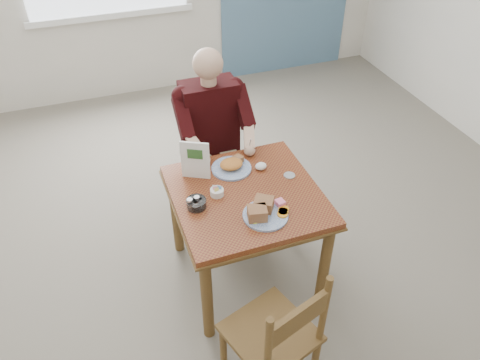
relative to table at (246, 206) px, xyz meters
name	(u,v)px	position (x,y,z in m)	size (l,w,h in m)	color
floor	(246,272)	(0.00, 0.00, -0.64)	(6.00, 6.00, 0.00)	#70695B
lemon_wedge	(255,222)	(-0.05, -0.27, 0.13)	(0.06, 0.04, 0.03)	yellow
napkin	(261,166)	(0.17, 0.20, 0.14)	(0.08, 0.06, 0.05)	white
metal_dish	(289,176)	(0.32, 0.06, 0.12)	(0.08, 0.08, 0.01)	silver
table	(246,206)	(0.00, 0.00, 0.00)	(0.92, 0.92, 0.75)	brown
chair_far	(211,157)	(0.00, 0.80, -0.16)	(0.42, 0.42, 0.95)	brown
chair_near	(276,338)	(-0.14, -0.84, -0.16)	(0.53, 0.53, 0.95)	brown
diner	(213,127)	(0.00, 0.71, 0.17)	(0.53, 0.56, 1.39)	gray
near_plate	(264,211)	(0.02, -0.23, 0.14)	(0.34, 0.34, 0.09)	white
far_plate	(232,166)	(-0.01, 0.26, 0.14)	(0.35, 0.35, 0.07)	white
caddy	(217,192)	(-0.18, 0.04, 0.13)	(0.11, 0.11, 0.06)	white
shakers	(193,203)	(-0.34, -0.02, 0.15)	(0.08, 0.05, 0.08)	white
creamer	(196,203)	(-0.33, -0.02, 0.14)	(0.16, 0.16, 0.05)	white
menu	(195,160)	(-0.25, 0.26, 0.25)	(0.17, 0.10, 0.27)	white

